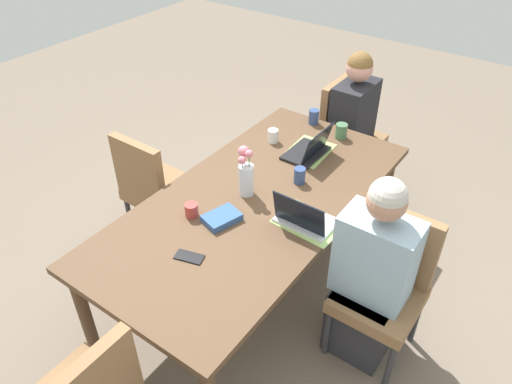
% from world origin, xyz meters
% --- Properties ---
extents(ground_plane, '(10.00, 10.00, 0.00)m').
position_xyz_m(ground_plane, '(0.00, 0.00, 0.00)').
color(ground_plane, '#756656').
extents(dining_table, '(2.16, 1.06, 0.72)m').
position_xyz_m(dining_table, '(0.00, 0.00, 0.66)').
color(dining_table, brown).
rests_on(dining_table, ground_plane).
extents(chair_head_left_left_near, '(0.44, 0.44, 0.90)m').
position_xyz_m(chair_head_left_left_near, '(-1.42, -0.11, 0.50)').
color(chair_head_left_left_near, olive).
rests_on(chair_head_left_left_near, ground_plane).
extents(person_head_left_left_near, '(0.40, 0.36, 1.19)m').
position_xyz_m(person_head_left_left_near, '(-1.36, -0.03, 0.53)').
color(person_head_left_left_near, '#2D2D33').
rests_on(person_head_left_left_near, ground_plane).
extents(chair_far_left_mid, '(0.44, 0.44, 0.90)m').
position_xyz_m(chair_far_left_mid, '(-0.05, 0.84, 0.50)').
color(chair_far_left_mid, olive).
rests_on(chair_far_left_mid, ground_plane).
extents(person_far_left_mid, '(0.36, 0.40, 1.19)m').
position_xyz_m(person_far_left_mid, '(0.02, 0.78, 0.53)').
color(person_far_left_mid, '#2D2D33').
rests_on(person_far_left_mid, ground_plane).
extents(chair_near_left_far, '(0.44, 0.44, 0.90)m').
position_xyz_m(chair_near_left_far, '(0.05, -0.83, 0.50)').
color(chair_near_left_far, olive).
rests_on(chair_near_left_far, ground_plane).
extents(flower_vase, '(0.10, 0.11, 0.31)m').
position_xyz_m(flower_vase, '(-0.01, -0.08, 0.86)').
color(flower_vase, silver).
rests_on(flower_vase, dining_table).
extents(placemat_head_left_left_near, '(0.37, 0.28, 0.00)m').
position_xyz_m(placemat_head_left_left_near, '(-0.64, -0.01, 0.72)').
color(placemat_head_left_left_near, '#9EBC66').
rests_on(placemat_head_left_left_near, dining_table).
extents(placemat_far_left_mid, '(0.28, 0.37, 0.00)m').
position_xyz_m(placemat_far_left_mid, '(0.01, 0.37, 0.72)').
color(placemat_far_left_mid, '#9EBC66').
rests_on(placemat_far_left_mid, dining_table).
extents(laptop_head_left_left_near, '(0.32, 0.22, 0.21)m').
position_xyz_m(laptop_head_left_left_near, '(-0.60, 0.01, 0.77)').
color(laptop_head_left_left_near, black).
rests_on(laptop_head_left_left_near, dining_table).
extents(laptop_far_left_mid, '(0.22, 0.32, 0.21)m').
position_xyz_m(laptop_far_left_mid, '(0.04, 0.35, 0.77)').
color(laptop_far_left_mid, silver).
rests_on(laptop_far_left_mid, dining_table).
extents(coffee_mug_near_left, '(0.07, 0.07, 0.09)m').
position_xyz_m(coffee_mug_near_left, '(-0.61, -0.29, 0.77)').
color(coffee_mug_near_left, white).
rests_on(coffee_mug_near_left, dining_table).
extents(coffee_mug_near_right, '(0.08, 0.08, 0.11)m').
position_xyz_m(coffee_mug_near_right, '(-0.93, 0.07, 0.77)').
color(coffee_mug_near_right, '#47704C').
rests_on(coffee_mug_near_right, dining_table).
extents(coffee_mug_centre_left, '(0.07, 0.07, 0.11)m').
position_xyz_m(coffee_mug_centre_left, '(-1.00, -0.19, 0.78)').
color(coffee_mug_centre_left, '#33477A').
rests_on(coffee_mug_centre_left, dining_table).
extents(coffee_mug_centre_right, '(0.08, 0.08, 0.08)m').
position_xyz_m(coffee_mug_centre_right, '(0.34, -0.20, 0.76)').
color(coffee_mug_centre_right, '#AD3D38').
rests_on(coffee_mug_centre_right, dining_table).
extents(coffee_mug_far_left, '(0.07, 0.07, 0.10)m').
position_xyz_m(coffee_mug_far_left, '(-0.29, 0.12, 0.77)').
color(coffee_mug_far_left, '#33477A').
rests_on(coffee_mug_far_left, dining_table).
extents(book_red_cover, '(0.23, 0.19, 0.04)m').
position_xyz_m(book_red_cover, '(0.28, -0.04, 0.74)').
color(book_red_cover, '#335693').
rests_on(book_red_cover, dining_table).
extents(phone_black, '(0.11, 0.16, 0.01)m').
position_xyz_m(phone_black, '(0.60, 0.01, 0.73)').
color(phone_black, black).
rests_on(phone_black, dining_table).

